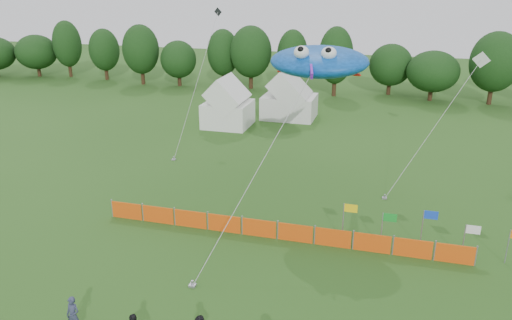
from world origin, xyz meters
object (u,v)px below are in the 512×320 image
(spectator_a, at_px, (73,315))
(barrier_fence, at_px, (277,230))
(stingray_kite, at_px, (320,61))
(tent_right, at_px, (289,100))
(tent_left, at_px, (228,106))

(spectator_a, bearing_deg, barrier_fence, 62.87)
(barrier_fence, height_order, stingray_kite, stingray_kite)
(tent_right, height_order, barrier_fence, tent_right)
(barrier_fence, bearing_deg, spectator_a, -121.98)
(tent_right, height_order, stingray_kite, stingray_kite)
(tent_right, relative_size, stingray_kite, 0.29)
(tent_left, height_order, tent_right, tent_left)
(tent_left, distance_m, stingray_kite, 19.62)
(tent_left, xyz_separation_m, spectator_a, (3.66, -29.74, -1.11))
(spectator_a, relative_size, stingray_kite, 0.09)
(stingray_kite, bearing_deg, barrier_fence, -102.07)
(barrier_fence, xyz_separation_m, stingray_kite, (1.14, 5.33, 8.33))
(barrier_fence, height_order, spectator_a, spectator_a)
(tent_left, distance_m, barrier_fence, 22.42)
(spectator_a, bearing_deg, tent_left, 101.87)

